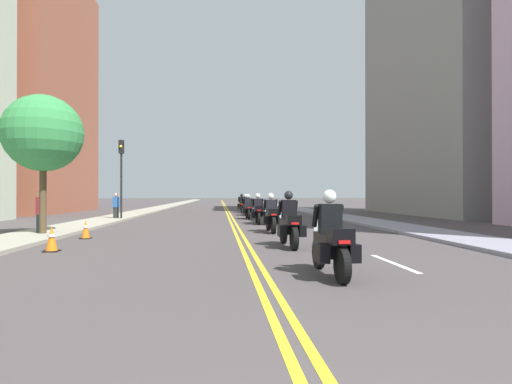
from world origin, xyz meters
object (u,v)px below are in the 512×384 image
object	(u,v)px
motorcycle_6	(242,205)
traffic_cone_0	(86,229)
motorcycle_5	(246,207)
traffic_light_near	(121,165)
pedestrian_0	(116,206)
pedestrian_2	(41,213)
motorcycle_3	(258,211)
motorcycle_7	(241,204)
motorcycle_1	(289,225)
street_tree_0	(43,134)
motorcycle_0	(331,242)
motorcycle_4	(248,209)
motorcycle_2	(271,216)
traffic_cone_1	(52,239)

from	to	relation	value
motorcycle_6	traffic_cone_0	distance (m)	20.53
motorcycle_5	traffic_cone_0	size ratio (longest dim) A/B	3.24
motorcycle_5	traffic_light_near	size ratio (longest dim) A/B	0.45
pedestrian_0	pedestrian_2	world-z (taller)	pedestrian_2
motorcycle_3	motorcycle_6	world-z (taller)	motorcycle_6
motorcycle_7	pedestrian_0	bearing A→B (deg)	-121.70
motorcycle_6	traffic_cone_0	world-z (taller)	motorcycle_6
motorcycle_3	traffic_light_near	xyz separation A→B (m)	(-7.87, 3.80, 2.66)
motorcycle_1	motorcycle_3	size ratio (longest dim) A/B	1.07
motorcycle_6	street_tree_0	distance (m)	20.60
motorcycle_3	traffic_cone_0	xyz separation A→B (m)	(-6.66, -6.45, -0.33)
pedestrian_0	pedestrian_2	bearing A→B (deg)	-158.63
motorcycle_1	pedestrian_0	distance (m)	15.78
motorcycle_1	traffic_light_near	xyz separation A→B (m)	(-7.88, 13.12, 2.66)
motorcycle_5	motorcycle_3	bearing A→B (deg)	-87.75
motorcycle_3	motorcycle_6	xyz separation A→B (m)	(-0.11, 13.01, -0.01)
motorcycle_0	motorcycle_7	world-z (taller)	motorcycle_0
motorcycle_4	traffic_cone_0	bearing A→B (deg)	-121.91
motorcycle_0	traffic_light_near	xyz separation A→B (m)	(-7.91, 17.38, 2.66)
motorcycle_2	motorcycle_4	size ratio (longest dim) A/B	1.01
motorcycle_0	traffic_cone_0	distance (m)	9.80
traffic_cone_0	traffic_light_near	bearing A→B (deg)	96.74
street_tree_0	motorcycle_0	bearing A→B (deg)	-43.33
pedestrian_2	motorcycle_7	bearing A→B (deg)	-69.55
motorcycle_0	traffic_cone_0	xyz separation A→B (m)	(-6.70, 7.14, -0.33)
motorcycle_1	motorcycle_7	size ratio (longest dim) A/B	0.99
motorcycle_1	motorcycle_7	distance (m)	26.79
motorcycle_4	pedestrian_2	world-z (taller)	pedestrian_2
motorcycle_6	pedestrian_0	world-z (taller)	pedestrian_0
motorcycle_6	motorcycle_1	bearing A→B (deg)	-86.66
motorcycle_4	street_tree_0	bearing A→B (deg)	-130.85
motorcycle_4	traffic_cone_1	bearing A→B (deg)	-115.29
motorcycle_2	traffic_cone_1	bearing A→B (deg)	-144.10
motorcycle_5	traffic_cone_1	bearing A→B (deg)	-107.32
traffic_light_near	motorcycle_2	bearing A→B (deg)	-47.07
traffic_cone_1	motorcycle_5	bearing A→B (deg)	70.73
traffic_cone_1	street_tree_0	bearing A→B (deg)	115.32
motorcycle_1	traffic_cone_0	world-z (taller)	motorcycle_1
motorcycle_7	traffic_light_near	bearing A→B (deg)	-119.91
motorcycle_2	pedestrian_0	world-z (taller)	pedestrian_0
street_tree_0	motorcycle_7	bearing A→B (deg)	69.61
motorcycle_0	motorcycle_1	world-z (taller)	motorcycle_1
traffic_light_near	street_tree_0	xyz separation A→B (m)	(-0.59, -9.36, 0.45)
street_tree_0	traffic_light_near	bearing A→B (deg)	86.39
street_tree_0	motorcycle_1	bearing A→B (deg)	-23.96
motorcycle_2	motorcycle_7	bearing A→B (deg)	89.16
pedestrian_0	motorcycle_7	bearing A→B (deg)	-8.31
traffic_cone_0	motorcycle_1	bearing A→B (deg)	-23.36
motorcycle_0	pedestrian_0	world-z (taller)	pedestrian_0
traffic_cone_0	traffic_light_near	world-z (taller)	traffic_light_near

